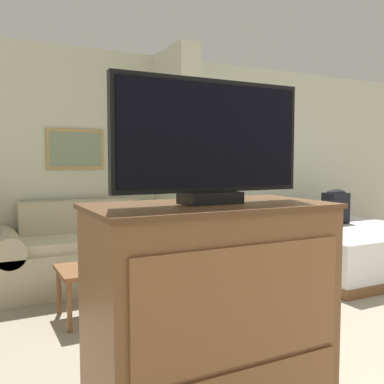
{
  "coord_description": "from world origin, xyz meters",
  "views": [
    {
      "loc": [
        -2.5,
        -0.86,
        1.32
      ],
      "look_at": [
        -0.81,
        2.44,
        1.05
      ],
      "focal_mm": 40.0,
      "sensor_mm": 36.0,
      "label": 1
    }
  ],
  "objects_px": {
    "coffee_table": "(103,272)",
    "tv": "(210,142)",
    "bed": "(334,246)",
    "couch": "(86,254)",
    "tv_dresser": "(210,335)",
    "backpack": "(336,206)"
  },
  "relations": [
    {
      "from": "coffee_table",
      "to": "tv",
      "type": "height_order",
      "value": "tv"
    },
    {
      "from": "tv",
      "to": "bed",
      "type": "height_order",
      "value": "tv"
    },
    {
      "from": "couch",
      "to": "tv",
      "type": "distance_m",
      "value": 3.14
    },
    {
      "from": "coffee_table",
      "to": "tv_dresser",
      "type": "xyz_separation_m",
      "value": [
        -0.06,
        -1.95,
        0.19
      ]
    },
    {
      "from": "couch",
      "to": "backpack",
      "type": "xyz_separation_m",
      "value": [
        3.08,
        -0.51,
        0.42
      ]
    },
    {
      "from": "coffee_table",
      "to": "bed",
      "type": "bearing_deg",
      "value": 6.83
    },
    {
      "from": "backpack",
      "to": "coffee_table",
      "type": "bearing_deg",
      "value": -171.27
    },
    {
      "from": "coffee_table",
      "to": "bed",
      "type": "height_order",
      "value": "bed"
    },
    {
      "from": "coffee_table",
      "to": "tv",
      "type": "xyz_separation_m",
      "value": [
        -0.06,
        -1.95,
        1.02
      ]
    },
    {
      "from": "tv_dresser",
      "to": "tv",
      "type": "relative_size",
      "value": 1.32
    },
    {
      "from": "tv_dresser",
      "to": "coffee_table",
      "type": "bearing_deg",
      "value": 88.11
    },
    {
      "from": "tv_dresser",
      "to": "backpack",
      "type": "relative_size",
      "value": 2.62
    },
    {
      "from": "tv",
      "to": "bed",
      "type": "bearing_deg",
      "value": 36.83
    },
    {
      "from": "tv_dresser",
      "to": "backpack",
      "type": "bearing_deg",
      "value": 37.07
    },
    {
      "from": "bed",
      "to": "coffee_table",
      "type": "bearing_deg",
      "value": -173.17
    },
    {
      "from": "backpack",
      "to": "bed",
      "type": "bearing_deg",
      "value": -138.01
    },
    {
      "from": "couch",
      "to": "coffee_table",
      "type": "height_order",
      "value": "couch"
    },
    {
      "from": "tv_dresser",
      "to": "bed",
      "type": "distance_m",
      "value": 3.87
    },
    {
      "from": "bed",
      "to": "backpack",
      "type": "xyz_separation_m",
      "value": [
        0.14,
        0.12,
        0.48
      ]
    },
    {
      "from": "bed",
      "to": "backpack",
      "type": "bearing_deg",
      "value": 41.99
    },
    {
      "from": "bed",
      "to": "backpack",
      "type": "height_order",
      "value": "backpack"
    },
    {
      "from": "couch",
      "to": "tv",
      "type": "relative_size",
      "value": 2.12
    }
  ]
}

